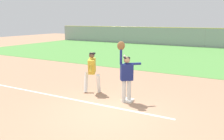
{
  "coord_description": "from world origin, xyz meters",
  "views": [
    {
      "loc": [
        3.64,
        -6.26,
        3.01
      ],
      "look_at": [
        -0.8,
        1.65,
        1.05
      ],
      "focal_mm": 37.09,
      "sensor_mm": 36.0,
      "label": 1
    }
  ],
  "objects_px": {
    "first_base": "(128,100)",
    "parked_car_white": "(147,37)",
    "parked_car_green": "(189,39)",
    "baseball": "(124,56)",
    "runner": "(92,70)",
    "fielder": "(126,73)"
  },
  "relations": [
    {
      "from": "first_base",
      "to": "parked_car_white",
      "type": "distance_m",
      "value": 24.66
    },
    {
      "from": "parked_car_green",
      "to": "first_base",
      "type": "bearing_deg",
      "value": -81.6
    },
    {
      "from": "parked_car_green",
      "to": "fielder",
      "type": "bearing_deg",
      "value": -81.7
    },
    {
      "from": "first_base",
      "to": "parked_car_green",
      "type": "relative_size",
      "value": 0.08
    },
    {
      "from": "runner",
      "to": "parked_car_green",
      "type": "height_order",
      "value": "runner"
    },
    {
      "from": "first_base",
      "to": "parked_car_white",
      "type": "xyz_separation_m",
      "value": [
        -8.09,
        23.29,
        0.63
      ]
    },
    {
      "from": "runner",
      "to": "parked_car_green",
      "type": "bearing_deg",
      "value": 66.42
    },
    {
      "from": "first_base",
      "to": "baseball",
      "type": "distance_m",
      "value": 1.75
    },
    {
      "from": "fielder",
      "to": "parked_car_white",
      "type": "height_order",
      "value": "fielder"
    },
    {
      "from": "parked_car_green",
      "to": "baseball",
      "type": "bearing_deg",
      "value": -81.78
    },
    {
      "from": "first_base",
      "to": "parked_car_white",
      "type": "height_order",
      "value": "parked_car_white"
    },
    {
      "from": "baseball",
      "to": "parked_car_green",
      "type": "distance_m",
      "value": 23.29
    },
    {
      "from": "first_base",
      "to": "baseball",
      "type": "height_order",
      "value": "baseball"
    },
    {
      "from": "first_base",
      "to": "fielder",
      "type": "bearing_deg",
      "value": -103.87
    },
    {
      "from": "parked_car_white",
      "to": "parked_car_green",
      "type": "bearing_deg",
      "value": -5.23
    },
    {
      "from": "baseball",
      "to": "parked_car_white",
      "type": "bearing_deg",
      "value": 108.87
    },
    {
      "from": "baseball",
      "to": "parked_car_white",
      "type": "distance_m",
      "value": 24.88
    },
    {
      "from": "first_base",
      "to": "fielder",
      "type": "xyz_separation_m",
      "value": [
        -0.03,
        -0.12,
        1.08
      ]
    },
    {
      "from": "first_base",
      "to": "parked_car_green",
      "type": "bearing_deg",
      "value": 95.74
    },
    {
      "from": "runner",
      "to": "fielder",
      "type": "bearing_deg",
      "value": -36.1
    },
    {
      "from": "fielder",
      "to": "runner",
      "type": "bearing_deg",
      "value": 38.83
    },
    {
      "from": "first_base",
      "to": "parked_car_green",
      "type": "xyz_separation_m",
      "value": [
        -2.3,
        22.92,
        0.63
      ]
    }
  ]
}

